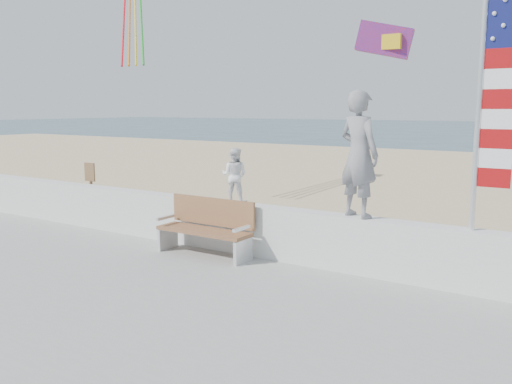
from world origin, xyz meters
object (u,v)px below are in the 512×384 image
Objects in this scene: bench at (207,226)px; flag at (490,92)px; adult at (359,154)px; child at (235,175)px.

flag is at bearing 5.77° from bench.
adult is at bearing 9.72° from bench.
flag is (1.84, -0.00, 0.93)m from adult.
flag is (4.49, 0.45, 2.30)m from bench.
adult is 1.09× the size of bench.
flag is at bearing -159.77° from adult.
adult is at bearing 179.99° from flag.
bench is at bearing 40.87° from child.
flag reaches higher than child.
adult is 0.56× the size of flag.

